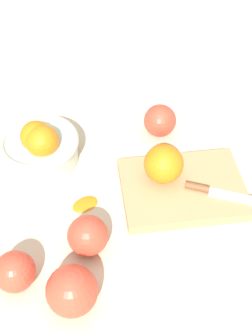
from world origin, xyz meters
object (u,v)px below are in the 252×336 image
Objects in this scene: cutting_board at (183,189)px; apple_front_left at (88,235)px; apple_back_right at (160,121)px; apple_front_left_2 at (72,291)px; apple_front_left_3 at (15,271)px; knife at (215,192)px; orange_on_board at (164,164)px; bowl at (39,146)px.

apple_front_left is at bearing -157.78° from cutting_board.
apple_front_left is at bearing -128.45° from apple_back_right.
apple_front_left_2 is (-0.04, -0.10, 0.01)m from apple_front_left.
apple_front_left_3 is (-0.33, -0.30, -0.00)m from apple_back_right.
apple_back_right is 1.04× the size of apple_front_left_3.
apple_back_right is at bearing 102.52° from knife.
cutting_board is 0.35m from apple_front_left_3.
cutting_board is at bearing 146.46° from knife.
apple_front_left_3 is (-0.33, -0.12, 0.02)m from cutting_board.
apple_front_left_2 is (-0.24, -0.18, 0.03)m from cutting_board.
apple_front_left_2 is at bearing -113.12° from apple_front_left.
apple_front_left_3 is at bearing -152.96° from orange_on_board.
apple_back_right is at bearing 88.58° from cutting_board.
apple_front_left_3 is at bearing -166.89° from knife.
bowl reaches higher than apple_front_left.
bowl is at bearing 151.06° from orange_on_board.
apple_front_left_2 is at bearing -143.33° from cutting_board.
bowl is at bearing 148.94° from knife.
apple_back_right is (0.26, 0.02, -0.01)m from bowl.
orange_on_board reaches higher than apple_front_left_3.
cutting_board is 3.31× the size of apple_front_left.
orange_on_board is 0.30m from apple_front_left_2.
apple_front_left_2 reaches higher than cutting_board.
bowl is at bearing 103.92° from apple_front_left.
apple_front_left is (-0.25, -0.05, 0.01)m from knife.
cutting_board is at bearing -30.55° from bowl.
knife is 2.02× the size of apple_back_right.
apple_back_right is at bearing 41.94° from apple_front_left_3.
apple_front_left is at bearing -146.64° from orange_on_board.
bowl reaches higher than orange_on_board.
knife is 0.39m from apple_front_left_3.
orange_on_board is 1.07× the size of apple_front_left.
apple_front_left reaches higher than knife.
apple_front_left is (0.06, -0.23, -0.01)m from bowl.
orange_on_board is 1.12× the size of apple_front_left_3.
cutting_board is at bearing 36.67° from apple_front_left_2.
orange_on_board is at bearing 143.73° from knife.
apple_front_left is at bearing -76.08° from bowl.
bowl is 0.28m from apple_front_left_3.
cutting_board is at bearing -40.09° from orange_on_board.
cutting_board is at bearing 22.22° from apple_front_left.
apple_front_left reaches higher than apple_front_left_3.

